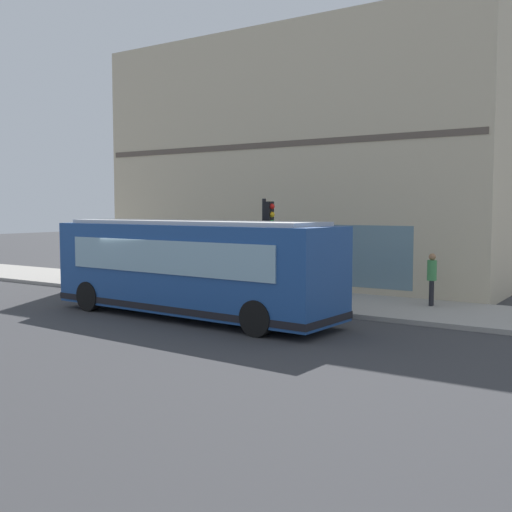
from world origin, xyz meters
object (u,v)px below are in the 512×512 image
fire_hydrant (173,283)px  city_bus_nearside (191,269)px  traffic_light_near_corner (267,230)px  pedestrian_near_building_entrance (432,275)px  pedestrian_by_light_pole (295,272)px  newspaper_vending_box (272,284)px

fire_hydrant → city_bus_nearside: bearing=-132.0°
traffic_light_near_corner → pedestrian_near_building_entrance: bearing=-63.1°
city_bus_nearside → pedestrian_by_light_pole: city_bus_nearside is taller
traffic_light_near_corner → newspaper_vending_box: bearing=25.2°
traffic_light_near_corner → pedestrian_near_building_entrance: (2.54, -5.00, -1.50)m
city_bus_nearside → pedestrian_by_light_pole: 4.74m
fire_hydrant → newspaper_vending_box: newspaper_vending_box is taller
city_bus_nearside → pedestrian_near_building_entrance: 8.13m
fire_hydrant → newspaper_vending_box: 3.99m
fire_hydrant → pedestrian_near_building_entrance: size_ratio=0.41×
pedestrian_by_light_pole → newspaper_vending_box: (-0.12, 0.89, -0.49)m
traffic_light_near_corner → fire_hydrant: size_ratio=4.91×
city_bus_nearside → pedestrian_by_light_pole: bearing=-13.9°
city_bus_nearside → newspaper_vending_box: bearing=-3.2°
pedestrian_by_light_pole → newspaper_vending_box: 1.02m
newspaper_vending_box → pedestrian_by_light_pole: bearing=-82.1°
fire_hydrant → newspaper_vending_box: size_ratio=0.82×
city_bus_nearside → newspaper_vending_box: city_bus_nearside is taller
traffic_light_near_corner → pedestrian_by_light_pole: 2.23m
city_bus_nearside → newspaper_vending_box: 4.56m
city_bus_nearside → traffic_light_near_corner: 3.36m
pedestrian_by_light_pole → pedestrian_near_building_entrance: size_ratio=0.92×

